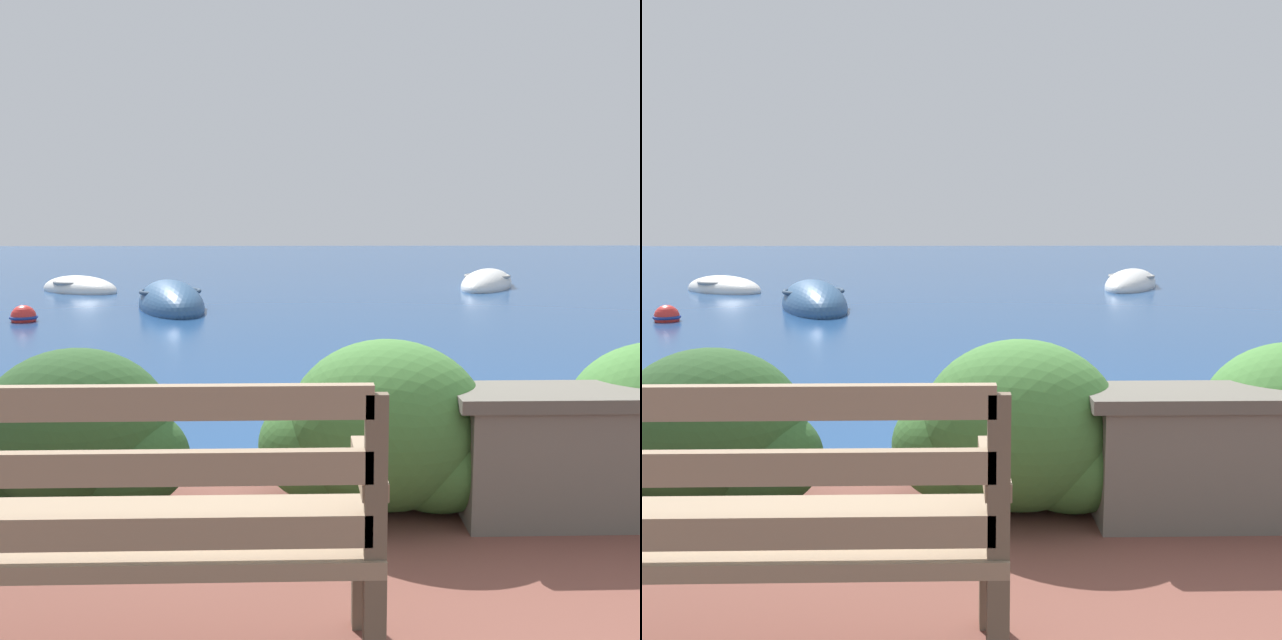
{
  "view_description": "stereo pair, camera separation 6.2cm",
  "coord_description": "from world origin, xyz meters",
  "views": [
    {
      "loc": [
        -0.95,
        -3.61,
        1.56
      ],
      "look_at": [
        -0.68,
        6.13,
        0.19
      ],
      "focal_mm": 40.0,
      "sensor_mm": 36.0,
      "label": 1
    },
    {
      "loc": [
        -0.89,
        -3.61,
        1.56
      ],
      "look_at": [
        -0.68,
        6.13,
        0.19
      ],
      "focal_mm": 40.0,
      "sensor_mm": 36.0,
      "label": 2
    }
  ],
  "objects": [
    {
      "name": "rowboat_nearest",
      "position": [
        -3.25,
        9.04,
        0.07
      ],
      "size": [
        1.97,
        3.24,
        0.88
      ],
      "rotation": [
        0.0,
        0.0,
        1.89
      ],
      "color": "#2D517A",
      "rests_on": "ground_plane"
    },
    {
      "name": "ground_plane",
      "position": [
        0.0,
        0.0,
        0.0
      ],
      "size": [
        80.0,
        80.0,
        0.0
      ],
      "color": "navy"
    },
    {
      "name": "rowboat_mid",
      "position": [
        -5.82,
        12.2,
        0.06
      ],
      "size": [
        2.41,
        2.25,
        0.61
      ],
      "rotation": [
        0.0,
        0.0,
        2.46
      ],
      "color": "silver",
      "rests_on": "ground_plane"
    },
    {
      "name": "rowboat_far",
      "position": [
        3.43,
        12.88,
        0.06
      ],
      "size": [
        2.25,
        3.29,
        0.75
      ],
      "rotation": [
        0.0,
        0.0,
        4.29
      ],
      "color": "silver",
      "rests_on": "ground_plane"
    },
    {
      "name": "hedge_clump_left",
      "position": [
        -2.02,
        -0.34,
        0.55
      ],
      "size": [
        1.11,
        0.8,
        0.75
      ],
      "color": "#284C23",
      "rests_on": "patio_terrace"
    },
    {
      "name": "mooring_buoy",
      "position": [
        -5.24,
        7.46,
        0.07
      ],
      "size": [
        0.42,
        0.42,
        0.38
      ],
      "color": "red",
      "rests_on": "ground_plane"
    },
    {
      "name": "park_bench",
      "position": [
        -1.47,
        -1.66,
        0.7
      ],
      "size": [
        1.51,
        0.48,
        0.93
      ],
      "rotation": [
        0.0,
        0.0,
        0.12
      ],
      "color": "brown",
      "rests_on": "patio_terrace"
    },
    {
      "name": "hedge_clump_centre",
      "position": [
        -0.56,
        -0.38,
        0.57
      ],
      "size": [
        1.17,
        0.84,
        0.8
      ],
      "color": "#38662D",
      "rests_on": "patio_terrace"
    }
  ]
}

